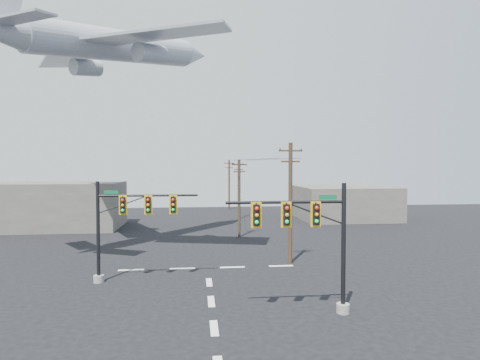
{
  "coord_description": "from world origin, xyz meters",
  "views": [
    {
      "loc": [
        -0.86,
        -19.95,
        8.18
      ],
      "look_at": [
        1.86,
        5.0,
        7.31
      ],
      "focal_mm": 30.0,
      "sensor_mm": 36.0,
      "label": 1
    }
  ],
  "objects": [
    {
      "name": "signal_mast_near",
      "position": [
        5.58,
        1.26,
        4.1
      ],
      "size": [
        6.91,
        0.8,
        7.25
      ],
      "color": "gray",
      "rests_on": "ground"
    },
    {
      "name": "signal_mast_far",
      "position": [
        -5.96,
        8.79,
        4.04
      ],
      "size": [
        7.31,
        0.78,
        7.11
      ],
      "color": "gray",
      "rests_on": "ground"
    },
    {
      "name": "airliner",
      "position": [
        -8.33,
        19.87,
        19.66
      ],
      "size": [
        21.96,
        23.35,
        7.15
      ],
      "rotation": [
        0.0,
        -0.15,
        0.87
      ],
      "color": "#A6ABB2"
    },
    {
      "name": "power_lines",
      "position": [
        5.24,
        34.01,
        8.56
      ],
      "size": [
        4.66,
        42.58,
        0.53
      ],
      "color": "black"
    },
    {
      "name": "building_left",
      "position": [
        -20.0,
        35.0,
        3.0
      ],
      "size": [
        18.0,
        10.0,
        6.0
      ],
      "primitive_type": "cube",
      "color": "#656159",
      "rests_on": "ground"
    },
    {
      "name": "utility_pole_d",
      "position": [
        5.28,
        55.41,
        4.9
      ],
      "size": [
        1.94,
        0.32,
        9.36
      ],
      "rotation": [
        0.0,
        0.0,
        0.03
      ],
      "color": "#432F1D",
      "rests_on": "ground"
    },
    {
      "name": "lane_markings",
      "position": [
        0.0,
        5.33,
        0.01
      ],
      "size": [
        14.0,
        21.2,
        0.01
      ],
      "color": "silver",
      "rests_on": "ground"
    },
    {
      "name": "utility_pole_a",
      "position": [
        6.96,
        12.84,
        5.3
      ],
      "size": [
        2.03,
        0.34,
        10.13
      ],
      "rotation": [
        0.0,
        0.0,
        0.02
      ],
      "color": "#432F1D",
      "rests_on": "ground"
    },
    {
      "name": "building_right",
      "position": [
        22.0,
        40.0,
        2.5
      ],
      "size": [
        14.0,
        12.0,
        5.0
      ],
      "primitive_type": "cube",
      "color": "#656159",
      "rests_on": "ground"
    },
    {
      "name": "ground",
      "position": [
        0.0,
        0.0,
        0.0
      ],
      "size": [
        120.0,
        120.0,
        0.0
      ],
      "primitive_type": "plane",
      "color": "black",
      "rests_on": "ground"
    },
    {
      "name": "utility_pole_c",
      "position": [
        5.62,
        41.64,
        4.75
      ],
      "size": [
        1.83,
        0.58,
        9.08
      ],
      "rotation": [
        0.0,
        0.0,
        0.25
      ],
      "color": "#432F1D",
      "rests_on": "ground"
    },
    {
      "name": "utility_pole_b",
      "position": [
        4.03,
        25.77,
        4.68
      ],
      "size": [
        1.81,
        0.39,
        8.94
      ],
      "rotation": [
        0.0,
        0.0,
        0.15
      ],
      "color": "#432F1D",
      "rests_on": "ground"
    }
  ]
}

